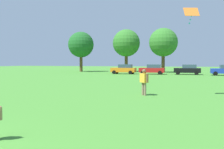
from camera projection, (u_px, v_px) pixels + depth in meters
ground_plane at (141, 78)px, 33.83m from camera, size 160.00×160.00×0.00m
adult_bystander at (144, 80)px, 15.84m from camera, size 0.60×0.61×1.68m
kite at (191, 13)px, 15.12m from camera, size 0.99×0.69×1.03m
parked_car_orange_0 at (124, 69)px, 43.81m from camera, size 4.30×2.02×1.68m
parked_car_red_1 at (152, 69)px, 42.72m from camera, size 4.30×2.02×1.68m
parked_car_black_2 at (188, 69)px, 41.62m from camera, size 4.30×2.02×1.68m
tree_far_left at (81, 45)px, 53.69m from camera, size 5.52×5.52×8.60m
tree_center at (126, 43)px, 53.18m from camera, size 5.81×5.81×9.06m
tree_far_right at (163, 42)px, 49.82m from camera, size 5.70×5.70×8.88m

